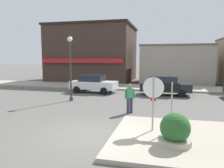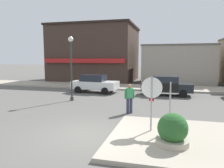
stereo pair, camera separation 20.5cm
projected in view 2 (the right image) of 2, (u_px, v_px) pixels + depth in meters
ground_plane at (87, 135)px, 8.62m from camera, size 160.00×160.00×0.00m
sidewalk_corner at (199, 141)px, 7.79m from camera, size 6.40×4.80×0.15m
kerb_far at (137, 87)px, 22.04m from camera, size 80.00×4.00×0.15m
stop_sign at (152, 97)px, 8.54m from camera, size 0.82×0.07×2.30m
one_way_sign at (170, 102)px, 8.46m from camera, size 0.60×0.06×2.10m
planter at (172, 133)px, 7.21m from camera, size 1.10×1.10×1.23m
lamp_post at (71, 59)px, 15.22m from camera, size 0.36×0.36×4.54m
parked_car_nearest at (95, 83)px, 19.15m from camera, size 4.12×2.11×1.56m
parked_car_second at (166, 85)px, 17.69m from camera, size 4.02×1.92×1.56m
pedestrian_crossing_near at (129, 98)px, 11.90m from camera, size 0.55×0.32×1.61m
building_corner_shop at (96, 54)px, 29.37m from camera, size 10.65×9.20×7.19m
building_storefront_left_near at (177, 64)px, 26.12m from camera, size 8.16×5.73×4.53m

